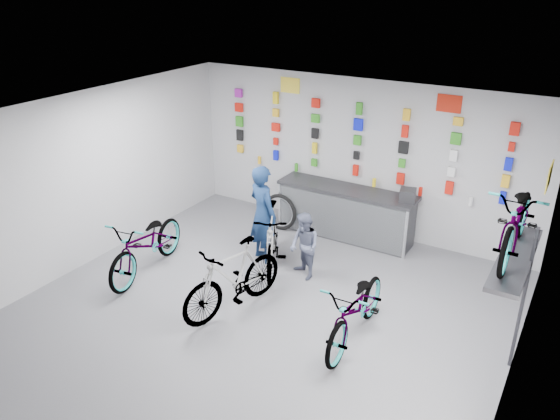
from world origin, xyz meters
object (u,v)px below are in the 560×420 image
Objects in this scene: bike_service at (272,239)px; customer at (304,246)px; clerk at (263,214)px; counter at (345,213)px; bike_left at (147,244)px; bike_right at (357,309)px; bike_center at (233,278)px.

bike_service is 1.63× the size of customer.
clerk is at bearing -159.29° from customer.
customer is (0.05, -1.76, 0.09)m from counter.
bike_right is at bearing -8.25° from bike_left.
bike_left is 1.93m from bike_center.
bike_center is at bearing 129.62° from clerk.
bike_right is 2.35m from bike_service.
bike_service is 1.07× the size of clerk.
clerk reaches higher than bike_center.
counter is at bearing -96.32° from clerk.
bike_right is (1.50, -2.91, 0.02)m from counter.
bike_left is at bearing 179.39° from bike_right.
bike_service is (-0.17, 1.39, 0.00)m from bike_center.
customer reaches higher than counter.
bike_service is at bearing 168.20° from clerk.
bike_service is (-2.07, 1.12, 0.06)m from bike_right.
customer is at bearing 139.89° from bike_right.
bike_left is 2.12m from bike_service.
counter is 3.27m from bike_right.
customer is at bearing -24.98° from bike_service.
bike_right is (1.90, 0.27, -0.06)m from bike_center.
customer is at bearing -168.48° from clerk.
counter is 1.32× the size of bike_left.
bike_center is at bearing -173.73° from bike_right.
bike_service is 0.62m from customer.
clerk is (-0.48, 1.60, 0.32)m from bike_center.
bike_right is 2.76m from clerk.
clerk reaches higher than bike_left.
customer reaches higher than bike_left.
bike_service is at bearing -107.53° from counter.
bike_left is 2.04m from clerk.
bike_service is at bearing 111.94° from bike_center.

